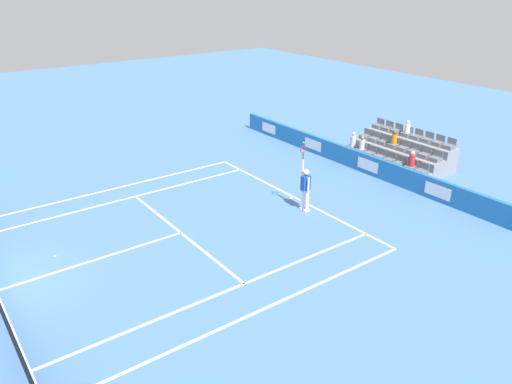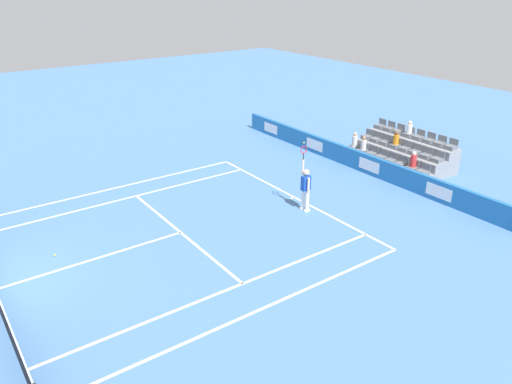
# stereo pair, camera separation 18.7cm
# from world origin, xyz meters

# --- Properties ---
(line_baseline) EXTENTS (10.97, 0.10, 0.01)m
(line_baseline) POSITION_xyz_m (0.00, -11.89, 0.00)
(line_baseline) COLOR white
(line_baseline) RESTS_ON ground
(line_service) EXTENTS (8.23, 0.10, 0.01)m
(line_service) POSITION_xyz_m (0.00, -6.40, 0.00)
(line_service) COLOR white
(line_service) RESTS_ON ground
(line_centre_service) EXTENTS (0.10, 6.40, 0.01)m
(line_centre_service) POSITION_xyz_m (0.00, -3.20, 0.00)
(line_centre_service) COLOR white
(line_centre_service) RESTS_ON ground
(line_singles_sideline_left) EXTENTS (0.10, 11.89, 0.01)m
(line_singles_sideline_left) POSITION_xyz_m (4.12, -5.95, 0.00)
(line_singles_sideline_left) COLOR white
(line_singles_sideline_left) RESTS_ON ground
(line_singles_sideline_right) EXTENTS (0.10, 11.89, 0.01)m
(line_singles_sideline_right) POSITION_xyz_m (-4.12, -5.95, 0.00)
(line_singles_sideline_right) COLOR white
(line_singles_sideline_right) RESTS_ON ground
(line_doubles_sideline_left) EXTENTS (0.10, 11.89, 0.01)m
(line_doubles_sideline_left) POSITION_xyz_m (5.49, -5.95, 0.00)
(line_doubles_sideline_left) COLOR white
(line_doubles_sideline_left) RESTS_ON ground
(line_doubles_sideline_right) EXTENTS (0.10, 11.89, 0.01)m
(line_doubles_sideline_right) POSITION_xyz_m (-5.49, -5.95, 0.00)
(line_doubles_sideline_right) COLOR white
(line_doubles_sideline_right) RESTS_ON ground
(line_centre_mark) EXTENTS (0.10, 0.20, 0.01)m
(line_centre_mark) POSITION_xyz_m (0.00, -11.79, 0.00)
(line_centre_mark) COLOR white
(line_centre_mark) RESTS_ON ground
(sponsor_barrier) EXTENTS (19.42, 0.22, 0.94)m
(sponsor_barrier) POSITION_xyz_m (0.00, -16.58, 0.47)
(sponsor_barrier) COLOR #1E66AD
(sponsor_barrier) RESTS_ON ground
(tennis_player) EXTENTS (0.53, 0.36, 2.85)m
(tennis_player) POSITION_xyz_m (-1.23, -11.41, 0.99)
(tennis_player) COLOR white
(tennis_player) RESTS_ON ground
(stadium_stand) EXTENTS (4.96, 2.85, 2.09)m
(stadium_stand) POSITION_xyz_m (0.01, -18.89, 0.54)
(stadium_stand) COLOR gray
(stadium_stand) RESTS_ON ground
(loose_tennis_ball) EXTENTS (0.07, 0.07, 0.07)m
(loose_tennis_ball) POSITION_xyz_m (0.98, -2.13, 0.03)
(loose_tennis_ball) COLOR #D1E533
(loose_tennis_ball) RESTS_ON ground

